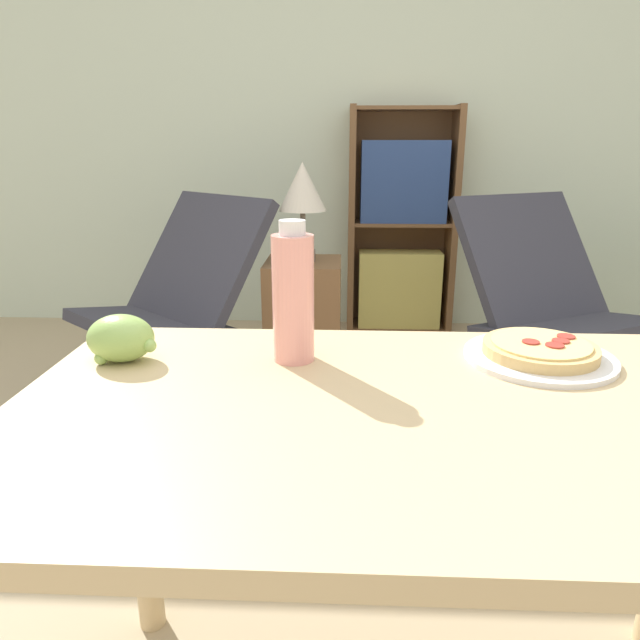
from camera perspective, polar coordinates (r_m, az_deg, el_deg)
wall_back at (r=3.55m, az=3.90°, el=20.41°), size 8.00×0.05×2.60m
dining_table at (r=0.93m, az=10.60°, el=-14.28°), size 1.28×0.71×0.73m
pizza_on_plate at (r=1.10m, az=21.11°, el=-3.03°), size 0.27×0.27×0.04m
grape_bunch at (r=1.08m, az=-19.35°, el=-1.77°), size 0.13×0.09×0.09m
drink_bottle at (r=1.00m, az=-2.70°, el=2.39°), size 0.07×0.07×0.25m
lounge_chair_near at (r=2.63m, az=-14.47°, el=-1.46°), size 0.93×1.00×0.88m
lounge_chair_far at (r=2.73m, az=21.93°, el=-1.49°), size 0.89×0.97×0.88m
bookshelf at (r=3.44m, az=8.11°, el=8.72°), size 0.63×0.25×1.31m
side_table at (r=2.66m, az=-1.64°, el=-0.41°), size 0.34×0.34×0.60m
table_lamp at (r=2.54m, az=-1.76°, el=12.72°), size 0.21×0.21×0.43m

